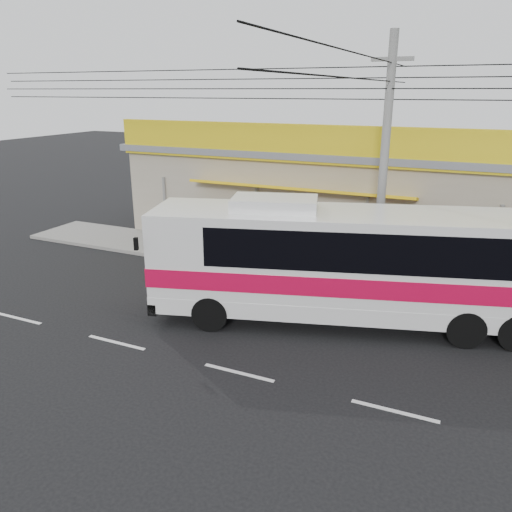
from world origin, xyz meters
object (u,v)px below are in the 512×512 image
(motorbike_red, at_px, (232,247))
(motorbike_dark, at_px, (166,229))
(utility_pole, at_px, (391,81))
(coach_bus, at_px, (367,259))

(motorbike_red, bearing_deg, motorbike_dark, 73.91)
(motorbike_dark, relative_size, utility_pole, 0.06)
(utility_pole, bearing_deg, motorbike_red, 172.53)
(motorbike_dark, bearing_deg, utility_pole, -71.90)
(coach_bus, distance_m, motorbike_red, 7.37)
(coach_bus, bearing_deg, motorbike_red, 136.01)
(utility_pole, bearing_deg, motorbike_dark, 169.00)
(coach_bus, xyz_separation_m, utility_pole, (-0.18, 2.56, 5.18))
(motorbike_red, xyz_separation_m, utility_pole, (6.22, -0.81, 6.59))
(motorbike_red, distance_m, utility_pole, 9.10)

